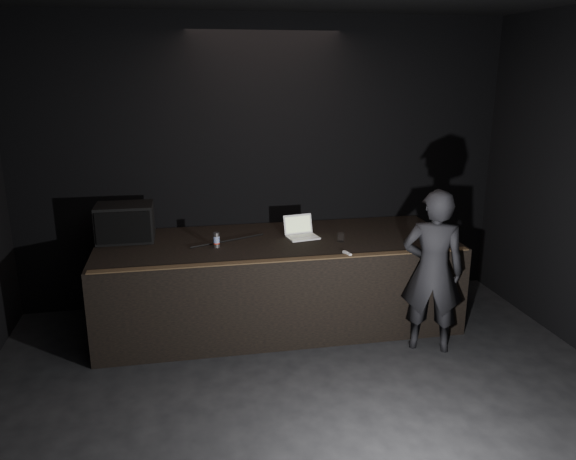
# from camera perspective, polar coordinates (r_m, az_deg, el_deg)

# --- Properties ---
(room_walls) EXTENTS (6.10, 7.10, 3.52)m
(room_walls) POSITION_cam_1_polar(r_m,az_deg,el_deg) (3.52, 6.34, 2.12)
(room_walls) COLOR black
(room_walls) RESTS_ON ground
(stage_riser) EXTENTS (4.00, 1.50, 1.00)m
(stage_riser) POSITION_cam_1_polar(r_m,az_deg,el_deg) (6.52, -1.16, -5.22)
(stage_riser) COLOR black
(stage_riser) RESTS_ON ground
(riser_lip) EXTENTS (3.92, 0.10, 0.01)m
(riser_lip) POSITION_cam_1_polar(r_m,az_deg,el_deg) (5.69, 0.04, -3.02)
(riser_lip) COLOR brown
(riser_lip) RESTS_ON stage_riser
(stage_monitor) EXTENTS (0.63, 0.46, 0.42)m
(stage_monitor) POSITION_cam_1_polar(r_m,az_deg,el_deg) (6.55, -16.22, 0.73)
(stage_monitor) COLOR black
(stage_monitor) RESTS_ON stage_riser
(cable) EXTENTS (0.86, 0.38, 0.02)m
(cable) POSITION_cam_1_polar(r_m,az_deg,el_deg) (6.34, -6.13, -1.08)
(cable) COLOR black
(cable) RESTS_ON stage_riser
(laptop) EXTENTS (0.39, 0.36, 0.24)m
(laptop) POSITION_cam_1_polar(r_m,az_deg,el_deg) (6.47, 1.29, -0.15)
(laptop) COLOR white
(laptop) RESTS_ON stage_riser
(beer_can) EXTENTS (0.07, 0.07, 0.16)m
(beer_can) POSITION_cam_1_polar(r_m,az_deg,el_deg) (6.13, -7.29, -1.01)
(beer_can) COLOR silver
(beer_can) RESTS_ON stage_riser
(plastic_cup) EXTENTS (0.08, 0.08, 0.10)m
(plastic_cup) POSITION_cam_1_polar(r_m,az_deg,el_deg) (6.32, 5.39, -0.74)
(plastic_cup) COLOR white
(plastic_cup) RESTS_ON stage_riser
(wii_remote) EXTENTS (0.07, 0.14, 0.03)m
(wii_remote) POSITION_cam_1_polar(r_m,az_deg,el_deg) (5.89, 6.03, -2.38)
(wii_remote) COLOR silver
(wii_remote) RESTS_ON stage_riser
(person) EXTENTS (0.74, 0.62, 1.73)m
(person) POSITION_cam_1_polar(r_m,az_deg,el_deg) (5.97, 14.47, -4.07)
(person) COLOR black
(person) RESTS_ON ground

